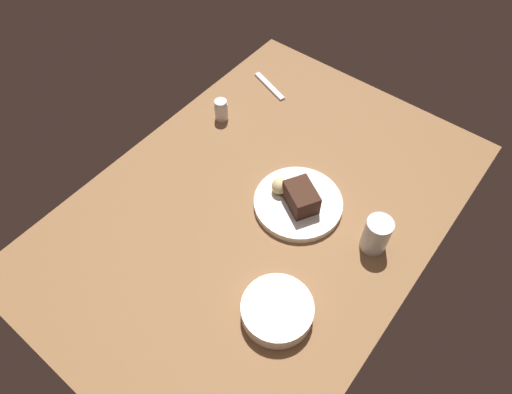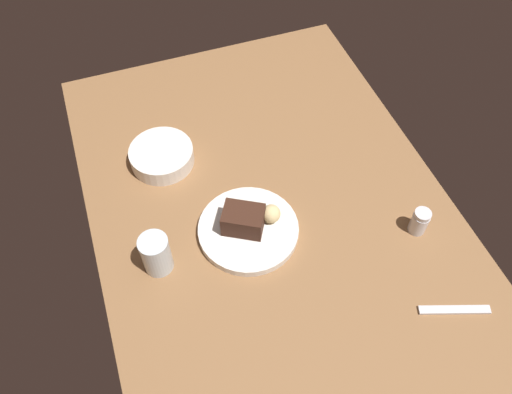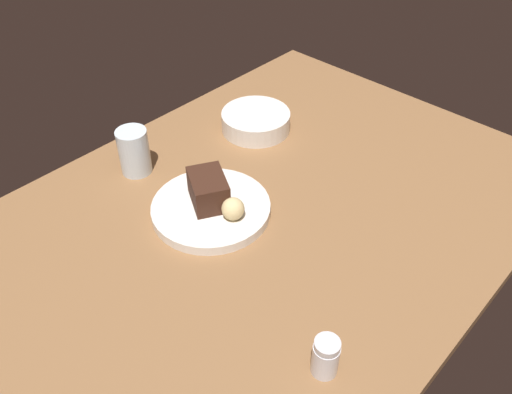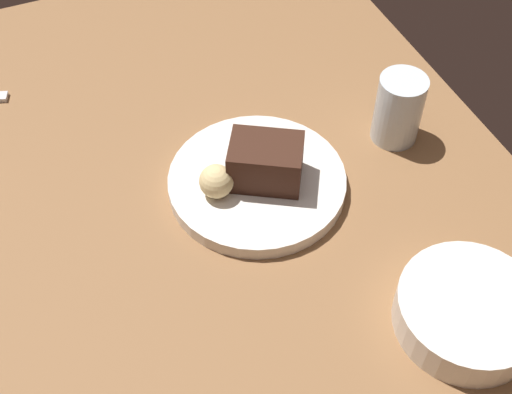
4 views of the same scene
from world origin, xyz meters
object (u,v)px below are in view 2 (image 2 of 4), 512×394
Objects in this scene: dessert_spoon at (454,310)px; dessert_plate at (248,230)px; salt_shaker at (420,221)px; water_glass at (156,254)px; chocolate_cake_slice at (243,220)px; bread_roll at (271,214)px; side_bowl at (162,156)px.

dessert_plate is at bearing -24.68° from dessert_spoon.
dessert_plate reaches higher than dessert_spoon.
salt_shaker is 59.56cm from water_glass.
water_glass is at bearing -10.28° from dessert_spoon.
chocolate_cake_slice is 2.10× the size of bread_roll.
chocolate_cake_slice is at bearing -24.31° from dessert_spoon.
dessert_plate is 3.40× the size of salt_shaker.
bread_roll is at bearing 94.15° from water_glass.
salt_shaker is (12.83, 31.38, -0.84)cm from bread_roll.
water_glass is at bearing -15.04° from side_bowl.
salt_shaker reaches higher than dessert_plate.
chocolate_cake_slice reaches higher than dessert_spoon.
dessert_spoon is at bearing 38.51° from side_bowl.
salt_shaker is at bearing 51.82° from side_bowl.
dessert_plate is 4.14cm from chocolate_cake_slice.
bread_roll is at bearing 89.49° from chocolate_cake_slice.
dessert_plate is at bearing -108.46° from salt_shaker.
salt_shaker is at bearing 71.30° from chocolate_cake_slice.
salt_shaker is 0.45× the size of dessert_spoon.
chocolate_cake_slice is (-0.51, -0.98, 3.99)cm from dessert_plate.
dessert_plate is at bearing 94.05° from water_glass.
water_glass is (1.97, -27.16, 0.81)cm from bread_roll.
dessert_spoon is at bearing 46.68° from chocolate_cake_slice.
dessert_plate is at bearing 26.39° from side_bowl.
side_bowl is at bearing -144.43° from bread_roll.
dessert_spoon is (32.84, 34.38, -0.66)cm from dessert_plate.
bread_roll reaches higher than dessert_spoon.
chocolate_cake_slice reaches higher than salt_shaker.
dessert_spoon is at bearing 46.31° from dessert_plate.
side_bowl is (-27.07, -19.36, -1.97)cm from bread_roll.
salt_shaker is (12.38, 37.08, 2.35)cm from dessert_plate.
water_glass reaches higher than dessert_plate.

